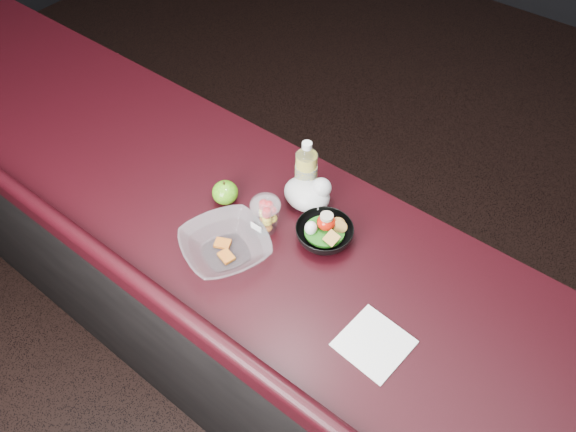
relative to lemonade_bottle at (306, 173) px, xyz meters
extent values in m
cube|color=black|center=(0.04, -0.20, -0.61)|extent=(4.00, 0.65, 0.98)
cube|color=black|center=(0.04, -0.20, -0.10)|extent=(4.06, 0.71, 0.04)
cylinder|color=gold|center=(0.00, 0.00, -0.01)|extent=(0.06, 0.06, 0.16)
cylinder|color=white|center=(0.00, 0.00, -0.01)|extent=(0.07, 0.07, 0.16)
cone|color=white|center=(0.00, 0.00, 0.09)|extent=(0.06, 0.06, 0.03)
cylinder|color=white|center=(0.00, 0.00, 0.11)|extent=(0.03, 0.03, 0.02)
cylinder|color=#072D99|center=(0.00, 0.00, -0.01)|extent=(0.07, 0.07, 0.07)
ellipsoid|color=white|center=(0.00, -0.19, 0.02)|extent=(0.09, 0.09, 0.05)
ellipsoid|color=#2D830F|center=(-0.17, -0.18, -0.05)|extent=(0.08, 0.08, 0.07)
cylinder|color=black|center=(-0.17, -0.18, -0.01)|extent=(0.01, 0.01, 0.01)
ellipsoid|color=silver|center=(0.03, -0.04, -0.04)|extent=(0.15, 0.12, 0.09)
sphere|color=silver|center=(0.07, -0.02, -0.01)|extent=(0.06, 0.06, 0.06)
imported|color=black|center=(0.15, -0.12, -0.06)|extent=(0.19, 0.19, 0.05)
cylinder|color=#0F470C|center=(0.15, -0.12, -0.05)|extent=(0.12, 0.12, 0.01)
ellipsoid|color=#B31507|center=(0.15, -0.10, -0.02)|extent=(0.05, 0.05, 0.05)
cylinder|color=beige|center=(0.15, -0.10, 0.00)|extent=(0.04, 0.04, 0.01)
ellipsoid|color=white|center=(0.12, -0.14, -0.03)|extent=(0.04, 0.04, 0.04)
imported|color=silver|center=(-0.04, -0.33, -0.06)|extent=(0.32, 0.32, 0.06)
cube|color=#990F0C|center=(-0.06, -0.32, -0.07)|extent=(0.05, 0.05, 0.01)
cube|color=#990F0C|center=(-0.02, -0.34, -0.07)|extent=(0.05, 0.04, 0.01)
cube|color=white|center=(0.45, -0.31, -0.08)|extent=(0.17, 0.17, 0.00)
camera|label=1|loc=(0.70, -0.99, 1.17)|focal=35.00mm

